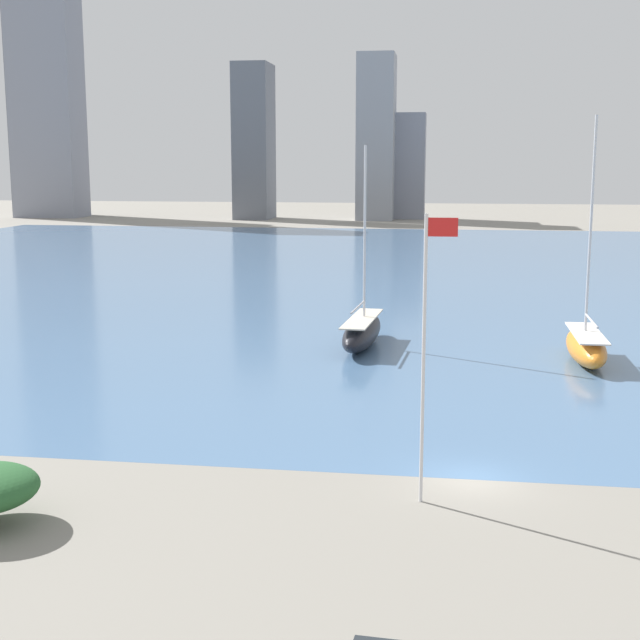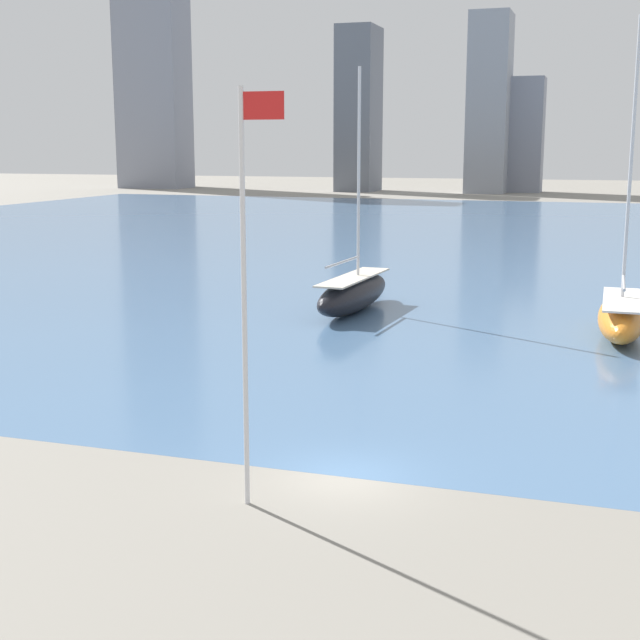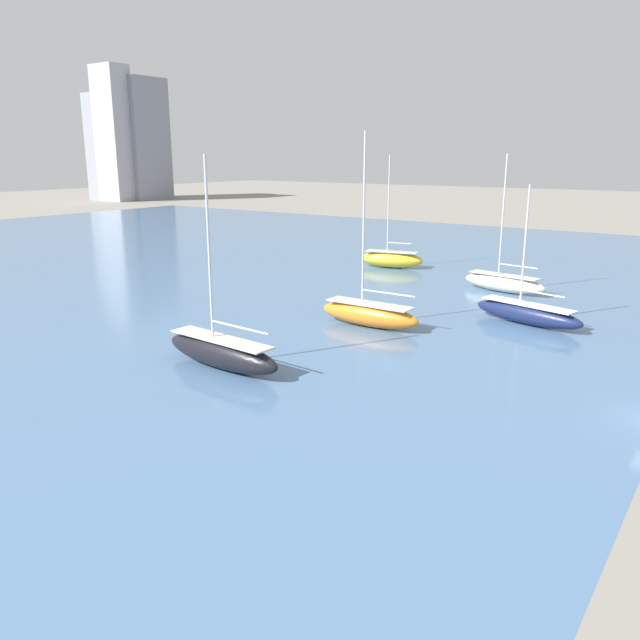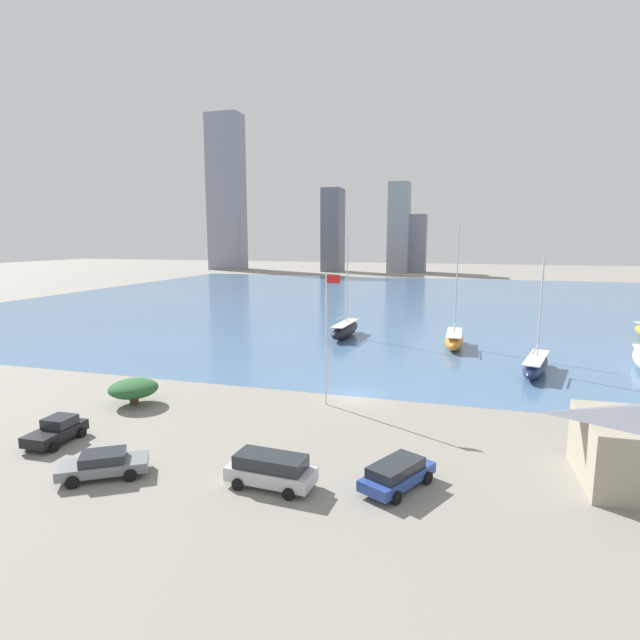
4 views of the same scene
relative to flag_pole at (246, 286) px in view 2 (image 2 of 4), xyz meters
The scene contains 6 objects.
ground_plane 6.98m from the flag_pole, 54.64° to the left, with size 500.00×500.00×0.00m, color gray.
harbor_water 73.03m from the flag_pole, 88.46° to the left, with size 180.00×140.00×0.00m.
flag_pole is the anchor object (origin of this frame).
distant_city_skyline 172.74m from the flag_pole, 89.75° to the left, with size 219.06×18.68×68.06m.
sailboat_black 29.88m from the flag_pole, 100.34° to the left, with size 2.84×10.56×14.27m.
sailboat_orange 28.51m from the flag_pole, 69.41° to the left, with size 2.34×9.37×16.10m.
Camera 2 is at (7.12, -24.25, 9.75)m, focal length 50.00 mm.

